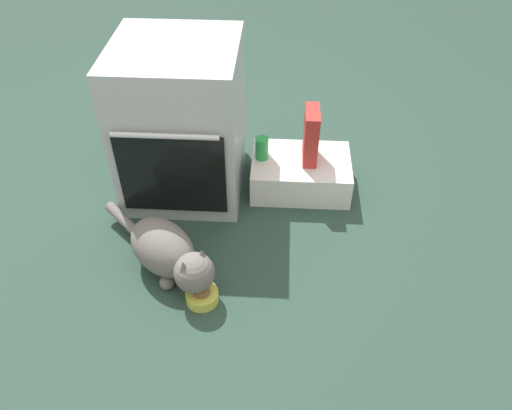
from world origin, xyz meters
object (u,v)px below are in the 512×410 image
(oven, at_px, (181,122))
(cereal_box, at_px, (311,136))
(cat, at_px, (168,252))
(soda_can, at_px, (262,148))
(food_bowl, at_px, (202,295))
(pantry_cabinet, at_px, (300,173))

(oven, xyz_separation_m, cereal_box, (0.64, 0.03, -0.07))
(cat, bearing_deg, soda_can, 102.63)
(food_bowl, bearing_deg, pantry_cabinet, 62.10)
(oven, bearing_deg, cereal_box, 2.32)
(soda_can, bearing_deg, food_bowl, -104.95)
(cat, xyz_separation_m, cereal_box, (0.62, 0.66, 0.18))
(cereal_box, height_order, soda_can, cereal_box)
(oven, relative_size, cereal_box, 2.77)
(pantry_cabinet, height_order, cat, cat)
(cat, distance_m, cereal_box, 0.92)
(cereal_box, bearing_deg, food_bowl, -119.56)
(food_bowl, bearing_deg, soda_can, 75.05)
(food_bowl, relative_size, cat, 0.23)
(food_bowl, bearing_deg, cereal_box, 60.44)
(pantry_cabinet, height_order, soda_can, soda_can)
(pantry_cabinet, bearing_deg, soda_can, 178.26)
(soda_can, bearing_deg, cat, -119.97)
(oven, bearing_deg, pantry_cabinet, 0.88)
(pantry_cabinet, bearing_deg, cereal_box, 23.14)
(food_bowl, height_order, soda_can, soda_can)
(cat, distance_m, soda_can, 0.75)
(food_bowl, xyz_separation_m, cereal_box, (0.46, 0.80, 0.28))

